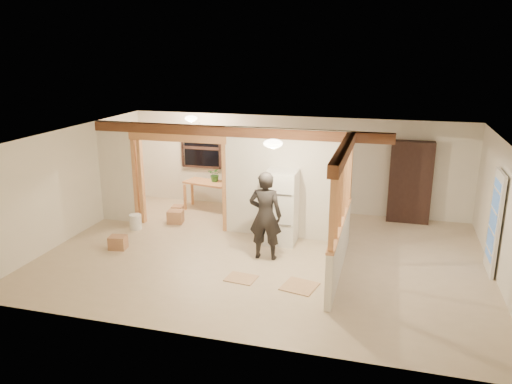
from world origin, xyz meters
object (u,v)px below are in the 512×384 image
(bookshelf, at_px, (410,182))
(refrigerator, at_px, (281,207))
(work_table, at_px, (208,195))
(woman, at_px, (265,216))
(shop_vac, at_px, (134,199))

(bookshelf, bearing_deg, refrigerator, -141.34)
(work_table, bearing_deg, woman, -38.24)
(woman, height_order, work_table, woman)
(work_table, bearing_deg, shop_vac, -148.96)
(shop_vac, relative_size, bookshelf, 0.31)
(refrigerator, height_order, bookshelf, bookshelf)
(refrigerator, distance_m, shop_vac, 4.48)
(work_table, bearing_deg, refrigerator, -25.01)
(shop_vac, height_order, bookshelf, bookshelf)
(refrigerator, bearing_deg, bookshelf, 38.66)
(refrigerator, distance_m, bookshelf, 3.53)
(refrigerator, distance_m, woman, 0.95)
(refrigerator, bearing_deg, woman, -97.52)
(woman, distance_m, shop_vac, 4.72)
(woman, relative_size, work_table, 1.53)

